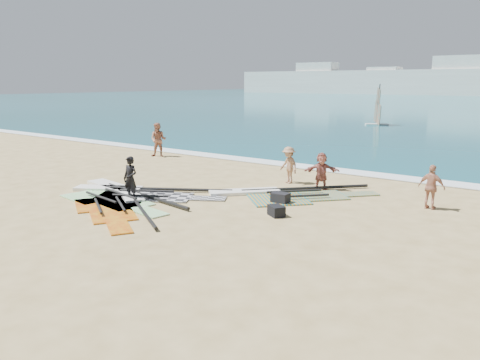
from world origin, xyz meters
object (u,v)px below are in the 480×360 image
Objects in this scene: gear_bag_near at (280,198)px; rig_red at (121,203)px; rig_grey at (135,193)px; beachgoer_right at (321,171)px; beachgoer_mid at (289,165)px; beachgoer_back at (432,187)px; gear_bag_far at (276,211)px; rig_orange at (281,194)px; rig_green at (116,194)px; person_wetsuit at (130,179)px; beachgoer_left at (158,140)px.

rig_red is at bearing -142.03° from gear_bag_near.
beachgoer_right reaches higher than rig_grey.
rig_red is at bearing -159.97° from beachgoer_right.
rig_grey is at bearing -104.11° from beachgoer_mid.
beachgoer_back is (6.00, -0.76, -0.02)m from beachgoer_mid.
beachgoer_right is (-0.52, 4.22, 0.58)m from gear_bag_far.
rig_orange is 9.84× the size of gear_bag_far.
rig_green is at bearing -169.49° from gear_bag_far.
rig_grey is at bearing 125.37° from person_wetsuit.
gear_bag_near is (0.63, -1.06, 0.14)m from rig_orange.
person_wetsuit is 1.04× the size of beachgoer_mid.
gear_bag_near is 5.11m from beachgoer_back.
rig_orange is 1.24m from gear_bag_near.
beachgoer_mid is at bearing 135.49° from beachgoer_right.
beachgoer_left is (-11.22, 4.97, 0.78)m from gear_bag_near.
rig_red is 5.64m from gear_bag_near.
person_wetsuit reaches higher than beachgoer_mid.
beachgoer_mid is at bearing 66.07° from rig_orange.
rig_red is 7.25m from beachgoer_mid.
beachgoer_left is (-5.95, 7.07, 0.92)m from rig_grey.
rig_green is at bearing -104.56° from beachgoer_mid.
beachgoer_left is at bearing 112.87° from rig_orange.
beachgoer_back is at bearing 45.08° from gear_bag_far.
rig_green is at bearing 164.75° from person_wetsuit.
person_wetsuit is at bearing -95.97° from beachgoer_mid.
rig_grey is 3.99× the size of beachgoer_mid.
rig_grey is 1.18× the size of rig_red.
beachgoer_right is at bearing 44.01° from person_wetsuit.
rig_green is 1.22× the size of rig_red.
rig_green is at bearing 169.09° from rig_orange.
gear_bag_near is 5.47m from person_wetsuit.
beachgoer_left reaches higher than gear_bag_far.
rig_orange is at bearing 81.64° from rig_red.
rig_orange is 1.06× the size of rig_red.
person_wetsuit is (-5.35, -1.39, 0.64)m from gear_bag_far.
gear_bag_near is (5.73, 2.64, 0.14)m from rig_green.
person_wetsuit is at bearing -148.50° from gear_bag_near.
rig_orange is 5.92m from rig_red.
gear_bag_near is at bearing -127.50° from beachgoer_right.
beachgoer_mid is (9.73, -1.86, -0.19)m from beachgoer_left.
rig_green is 1.53m from rig_red.
beachgoer_right is at bearing 96.98° from gear_bag_far.
beachgoer_right is at bearing -39.11° from beachgoer_left.
rig_orange is at bearing 20.55° from beachgoer_back.
beachgoer_left is 1.29× the size of beachgoer_right.
beachgoer_mid is at bearing -39.05° from beachgoer_left.
rig_green is 3.99× the size of person_wetsuit.
beachgoer_left is (-5.49, 7.62, 0.92)m from rig_green.
beachgoer_back is (3.79, 3.80, 0.59)m from gear_bag_far.
rig_grey is at bearing -78.11° from beachgoer_left.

